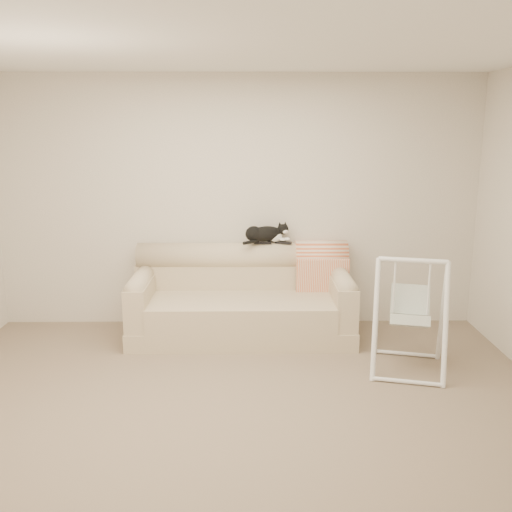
% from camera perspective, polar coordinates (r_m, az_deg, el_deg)
% --- Properties ---
extents(ground_plane, '(5.00, 5.00, 0.00)m').
position_cam_1_polar(ground_plane, '(4.42, -2.30, -15.20)').
color(ground_plane, brown).
rests_on(ground_plane, ground).
extents(room_shell, '(5.04, 4.04, 2.60)m').
position_cam_1_polar(room_shell, '(3.94, -2.49, 4.82)').
color(room_shell, beige).
rests_on(room_shell, ground).
extents(sofa, '(2.20, 0.93, 0.90)m').
position_cam_1_polar(sofa, '(5.78, -1.41, -4.53)').
color(sofa, tan).
rests_on(sofa, ground).
extents(remote_a, '(0.18, 0.05, 0.03)m').
position_cam_1_polar(remote_a, '(5.86, 0.65, 1.37)').
color(remote_a, black).
rests_on(remote_a, sofa).
extents(remote_b, '(0.18, 0.09, 0.02)m').
position_cam_1_polar(remote_b, '(5.87, 2.75, 1.35)').
color(remote_b, black).
rests_on(remote_b, sofa).
extents(tuxedo_cat, '(0.50, 0.35, 0.21)m').
position_cam_1_polar(tuxedo_cat, '(5.85, 0.97, 2.24)').
color(tuxedo_cat, black).
rests_on(tuxedo_cat, sofa).
extents(throw_blanket, '(0.53, 0.38, 0.58)m').
position_cam_1_polar(throw_blanket, '(5.94, 6.54, -0.37)').
color(throw_blanket, '#D85F33').
rests_on(throw_blanket, sofa).
extents(baby_swing, '(0.75, 0.78, 1.01)m').
position_cam_1_polar(baby_swing, '(5.08, 15.12, -5.68)').
color(baby_swing, white).
rests_on(baby_swing, ground).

